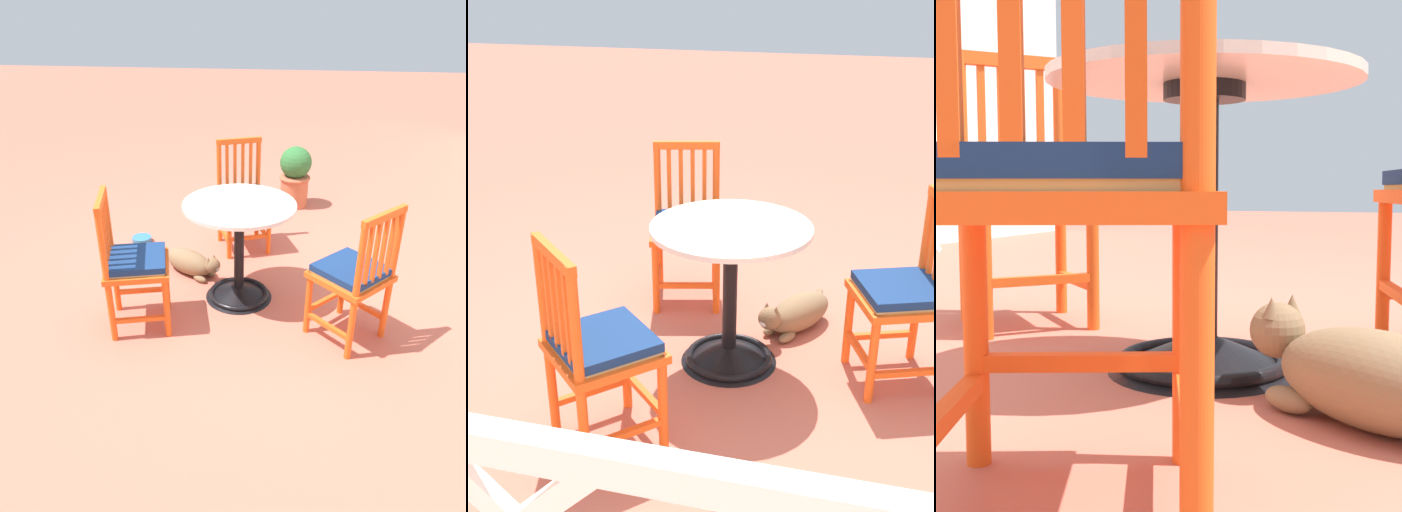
% 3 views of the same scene
% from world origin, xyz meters
% --- Properties ---
extents(ground_plane, '(24.00, 24.00, 0.00)m').
position_xyz_m(ground_plane, '(0.00, 0.00, 0.00)').
color(ground_plane, '#BC604C').
extents(cafe_table, '(0.76, 0.76, 0.73)m').
position_xyz_m(cafe_table, '(0.00, 0.18, 0.28)').
color(cafe_table, black).
rests_on(cafe_table, ground_plane).
extents(orange_chair_facing_out, '(0.57, 0.57, 0.91)m').
position_xyz_m(orange_chair_facing_out, '(0.37, 0.92, 0.45)').
color(orange_chair_facing_out, '#EA5619').
rests_on(orange_chair_facing_out, ground_plane).
extents(orange_chair_by_planter, '(0.52, 0.52, 0.91)m').
position_xyz_m(orange_chair_by_planter, '(-0.81, 0.13, 0.45)').
color(orange_chair_by_planter, '#EA5619').
rests_on(orange_chair_by_planter, ground_plane).
extents(orange_chair_at_corner, '(0.49, 0.49, 0.91)m').
position_xyz_m(orange_chair_at_corner, '(0.39, -0.44, 0.45)').
color(orange_chair_at_corner, '#EA5619').
rests_on(orange_chair_at_corner, ground_plane).
extents(tabby_cat, '(0.40, 0.71, 0.23)m').
position_xyz_m(tabby_cat, '(-0.28, -0.22, 0.10)').
color(tabby_cat, brown).
rests_on(tabby_cat, ground_plane).
extents(pet_water_bowl, '(0.17, 0.17, 0.05)m').
position_xyz_m(pet_water_bowl, '(-0.77, -0.77, 0.03)').
color(pet_water_bowl, teal).
rests_on(pet_water_bowl, ground_plane).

